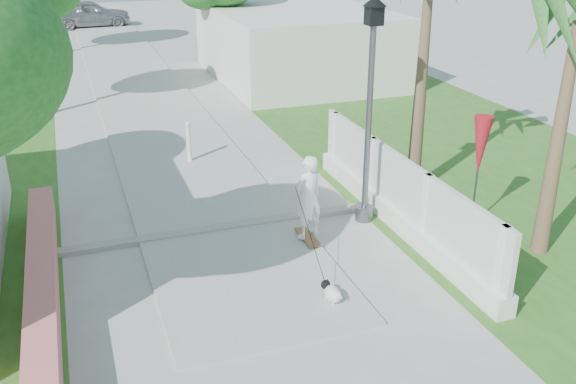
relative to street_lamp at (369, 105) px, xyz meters
name	(u,v)px	position (x,y,z in m)	size (l,w,h in m)	color
path_strip	(133,77)	(-2.90, 14.50, -2.40)	(3.20, 36.00, 0.06)	#B7B7B2
curb	(220,228)	(-2.90, 0.50, -2.38)	(6.50, 0.25, 0.10)	#999993
grass_right	(465,157)	(4.10, 2.50, -2.42)	(8.00, 20.00, 0.01)	#39611E
pink_wall	(42,315)	(-6.20, -1.95, -2.11)	(0.45, 8.20, 0.80)	#D3706C
lattice_fence	(399,202)	(0.50, -0.50, -1.88)	(0.35, 7.00, 1.50)	white
building_right	(296,43)	(3.10, 12.50, -1.13)	(6.00, 8.00, 2.60)	silver
street_lamp	(369,105)	(0.00, 0.00, 0.00)	(0.44, 0.44, 4.44)	#59595E
bollard	(189,141)	(-2.70, 4.50, -1.84)	(0.14, 0.14, 1.09)	white
patio_umbrella	(481,147)	(1.90, -1.00, -0.74)	(0.36, 0.36, 2.30)	#59595E
palm_near	(576,36)	(2.50, -2.30, 1.53)	(1.80, 1.80, 4.70)	brown
skateboarder	(309,212)	(-1.57, -0.92, -1.60)	(0.75, 2.42, 1.74)	#8D5F38
dog	(331,292)	(-1.84, -2.63, -2.23)	(0.33, 0.52, 0.37)	white
parked_car	(89,13)	(-3.67, 27.99, -1.66)	(1.81, 4.49, 1.53)	#9DA1A5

